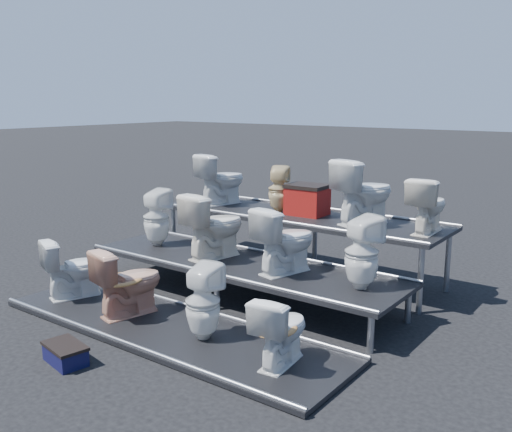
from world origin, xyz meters
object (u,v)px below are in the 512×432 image
Objects in this scene: toilet_3 at (281,329)px; toilet_4 at (156,217)px; step_stool at (66,355)px; toilet_10 at (364,192)px; toilet_0 at (74,268)px; toilet_6 at (285,240)px; toilet_7 at (362,253)px; toilet_8 at (221,179)px; red_crate at (307,201)px; toilet_2 at (203,302)px; toilet_1 at (128,281)px; toilet_9 at (279,189)px; toilet_11 at (428,205)px; toilet_5 at (214,225)px.

toilet_3 is 3.26m from toilet_4.
toilet_4 is 2.81m from step_stool.
toilet_3 is 0.79× the size of toilet_10.
step_stool is at bearing 26.65° from toilet_3.
toilet_6 reaches higher than toilet_0.
toilet_8 is at bearing -3.81° from toilet_7.
red_crate is (1.51, 0.07, -0.20)m from toilet_8.
red_crate is (-0.89, 0.07, -0.23)m from toilet_10.
toilet_10 reaches higher than step_stool.
step_stool is (-0.76, -1.11, -0.37)m from toilet_2.
toilet_8 reaches higher than toilet_6.
toilet_1 is 1.47× the size of red_crate.
toilet_4 is (-0.89, 1.30, 0.40)m from toilet_1.
toilet_3 is 0.86× the size of toilet_6.
red_crate is 1.19× the size of step_stool.
toilet_3 reaches higher than step_stool.
red_crate is at bearing -69.13° from toilet_3.
red_crate is (1.59, 1.37, 0.20)m from toilet_4.
toilet_2 is at bearing 143.02° from toilet_4.
toilet_8 is at bearing 20.53° from toilet_10.
toilet_9 reaches higher than toilet_7.
toilet_6 is (-0.82, 1.30, 0.46)m from toilet_3.
toilet_2 is 1.15× the size of toilet_11.
toilet_2 is 1.39m from step_stool.
toilet_10 is (1.44, 1.30, 0.40)m from toilet_5.
toilet_9 is (1.26, 2.60, 0.76)m from toilet_0.
toilet_1 is 1.12m from toilet_2.
red_crate is at bearing -53.77° from toilet_6.
step_stool is at bearing 113.27° from toilet_4.
toilet_2 is at bearing 140.64° from toilet_8.
toilet_9 is 0.46m from red_crate.
toilet_2 is 2.77m from red_crate.
toilet_1 is 0.99× the size of toilet_2.
toilet_4 is 1.77m from toilet_9.
toilet_7 is 1.03× the size of toilet_8.
toilet_3 is 3.96m from toilet_8.
toilet_5 reaches higher than toilet_3.
toilet_4 is 2.84m from toilet_10.
toilet_2 is 1.67m from toilet_5.
toilet_8 is 4.05m from step_stool.
toilet_6 is 0.92× the size of toilet_10.
step_stool is (-2.09, -3.71, -1.12)m from toilet_11.
toilet_4 is 3.11m from toilet_7.
toilet_0 is at bearing 41.46° from toilet_9.
toilet_3 is 0.87× the size of toilet_8.
toilet_6 is 1.19× the size of toilet_9.
toilet_5 is 1.60× the size of red_crate.
red_crate is at bearing -102.27° from toilet_5.
toilet_0 is at bearing 99.99° from toilet_8.
toilet_5 is at bearing 105.33° from step_stool.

